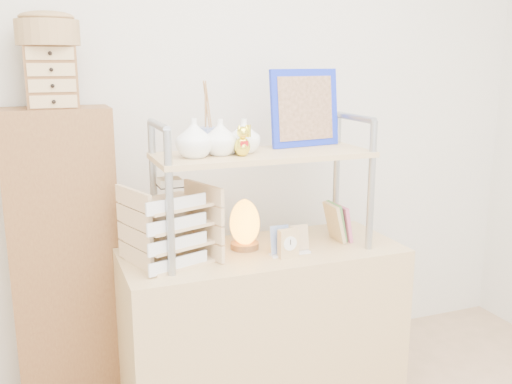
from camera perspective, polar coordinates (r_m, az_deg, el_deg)
room_shell at (r=1.61m, az=12.06°, el=18.19°), size 3.42×3.41×2.61m
desk at (r=2.60m, az=0.68°, el=-13.64°), size 1.20×0.50×0.75m
cabinet at (r=2.67m, az=-18.49°, el=-6.60°), size 0.45×0.24×1.35m
hutch at (r=2.35m, az=-0.30°, el=4.42°), size 0.90×0.34×0.76m
letter_tray at (r=2.29m, az=-8.50°, el=-3.69°), size 0.35×0.35×0.34m
salt_lamp at (r=2.44m, az=-1.15°, el=-3.20°), size 0.14×0.13×0.22m
desk_clock at (r=2.35m, az=3.26°, el=-5.16°), size 0.09×0.04×0.12m
postcard_stand at (r=2.40m, az=3.37°, el=-5.37°), size 0.18×0.05×0.13m
drawer_chest at (r=2.51m, az=-19.80°, el=10.75°), size 0.20×0.16×0.25m
woven_basket at (r=2.51m, az=-20.12°, el=14.74°), size 0.25×0.25×0.10m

